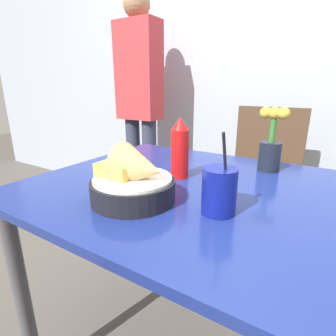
% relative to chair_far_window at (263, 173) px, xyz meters
% --- Properties ---
extents(wall_window, '(7.00, 0.06, 2.60)m').
position_rel_chair_far_window_xyz_m(wall_window, '(-0.07, 0.42, 0.76)').
color(wall_window, '#9EA8B7').
rests_on(wall_window, ground_plane).
extents(dining_table, '(0.94, 0.83, 0.75)m').
position_rel_chair_far_window_xyz_m(dining_table, '(-0.07, -0.88, 0.09)').
color(dining_table, navy).
rests_on(dining_table, ground_plane).
extents(chair_far_window, '(0.40, 0.40, 0.93)m').
position_rel_chair_far_window_xyz_m(chair_far_window, '(0.00, 0.00, 0.00)').
color(chair_far_window, '#473323').
rests_on(chair_far_window, ground_plane).
extents(food_basket, '(0.23, 0.23, 0.16)m').
position_rel_chair_far_window_xyz_m(food_basket, '(-0.11, -1.07, 0.26)').
color(food_basket, black).
rests_on(food_basket, dining_table).
extents(ketchup_bottle, '(0.06, 0.06, 0.20)m').
position_rel_chair_far_window_xyz_m(ketchup_bottle, '(-0.11, -0.84, 0.30)').
color(ketchup_bottle, red).
rests_on(ketchup_bottle, dining_table).
extents(drink_cup, '(0.08, 0.08, 0.20)m').
position_rel_chair_far_window_xyz_m(drink_cup, '(0.10, -1.02, 0.26)').
color(drink_cup, navy).
rests_on(drink_cup, dining_table).
extents(flower_vase, '(0.10, 0.08, 0.23)m').
position_rel_chair_far_window_xyz_m(flower_vase, '(0.13, -0.60, 0.30)').
color(flower_vase, black).
rests_on(flower_vase, dining_table).
extents(person_standing, '(0.32, 0.19, 1.67)m').
position_rel_chair_far_window_xyz_m(person_standing, '(-0.94, 0.02, 0.42)').
color(person_standing, '#2D3347').
rests_on(person_standing, ground_plane).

